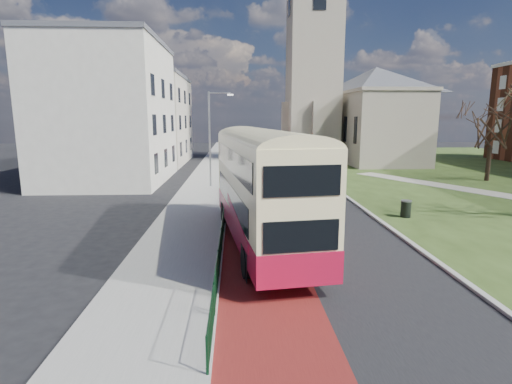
{
  "coord_description": "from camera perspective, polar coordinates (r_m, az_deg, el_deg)",
  "views": [
    {
      "loc": [
        -2.23,
        -16.37,
        6.01
      ],
      "look_at": [
        -1.19,
        4.97,
        2.0
      ],
      "focal_mm": 28.0,
      "sensor_mm": 36.0,
      "label": 1
    }
  ],
  "objects": [
    {
      "name": "street_block_far",
      "position": [
        55.63,
        -15.25,
        10.0
      ],
      "size": [
        10.3,
        16.3,
        11.5
      ],
      "color": "beige",
      "rests_on": "ground"
    },
    {
      "name": "kerb_east",
      "position": [
        39.71,
        9.35,
        1.87
      ],
      "size": [
        0.25,
        80.0,
        0.13
      ],
      "primitive_type": "cube",
      "color": "#999993",
      "rests_on": "ground"
    },
    {
      "name": "pavement_west",
      "position": [
        36.96,
        -7.06,
        1.28
      ],
      "size": [
        4.0,
        120.0,
        0.12
      ],
      "primitive_type": "cube",
      "color": "gray",
      "rests_on": "ground"
    },
    {
      "name": "litter_bin",
      "position": [
        25.83,
        20.62,
        -2.24
      ],
      "size": [
        0.65,
        0.65,
        1.03
      ],
      "rotation": [
        0.0,
        0.0,
        0.01
      ],
      "color": "black",
      "rests_on": "grass_green"
    },
    {
      "name": "gothic_church",
      "position": [
        56.8,
        12.93,
        17.57
      ],
      "size": [
        16.38,
        18.0,
        40.0
      ],
      "color": "gray",
      "rests_on": "ground"
    },
    {
      "name": "street_block_near",
      "position": [
        40.14,
        -20.22,
        10.7
      ],
      "size": [
        10.3,
        14.3,
        13.0
      ],
      "color": "beige",
      "rests_on": "ground"
    },
    {
      "name": "winter_tree_far",
      "position": [
        43.81,
        30.74,
        8.69
      ],
      "size": [
        6.6,
        6.6,
        8.11
      ],
      "rotation": [
        0.0,
        0.0,
        -0.23
      ],
      "color": "black",
      "rests_on": "grass_green"
    },
    {
      "name": "ground",
      "position": [
        17.58,
        4.72,
        -9.4
      ],
      "size": [
        160.0,
        160.0,
        0.0
      ],
      "primitive_type": "plane",
      "color": "black",
      "rests_on": "ground"
    },
    {
      "name": "kerb_west",
      "position": [
        36.86,
        -3.96,
        1.32
      ],
      "size": [
        0.25,
        120.0,
        0.13
      ],
      "primitive_type": "cube",
      "color": "#999993",
      "rests_on": "ground"
    },
    {
      "name": "pedestrian_railing",
      "position": [
        21.1,
        -4.67,
        -4.39
      ],
      "size": [
        0.07,
        24.0,
        1.12
      ],
      "color": "#0C351B",
      "rests_on": "ground"
    },
    {
      "name": "road_carriageway",
      "position": [
        37.05,
        3.02,
        1.28
      ],
      "size": [
        9.0,
        120.0,
        0.01
      ],
      "primitive_type": "cube",
      "color": "black",
      "rests_on": "ground"
    },
    {
      "name": "bus_lane",
      "position": [
        36.88,
        -1.16,
        1.25
      ],
      "size": [
        3.4,
        120.0,
        0.01
      ],
      "primitive_type": "cube",
      "color": "#591414",
      "rests_on": "ground"
    },
    {
      "name": "streetlamp",
      "position": [
        34.47,
        -6.38,
        8.2
      ],
      "size": [
        2.13,
        0.18,
        8.0
      ],
      "color": "gray",
      "rests_on": "pavement_west"
    },
    {
      "name": "bus",
      "position": [
        18.55,
        0.89,
        1.29
      ],
      "size": [
        4.57,
        12.86,
        5.26
      ],
      "rotation": [
        0.0,
        0.0,
        0.13
      ],
      "color": "#AD0F2F",
      "rests_on": "ground"
    }
  ]
}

